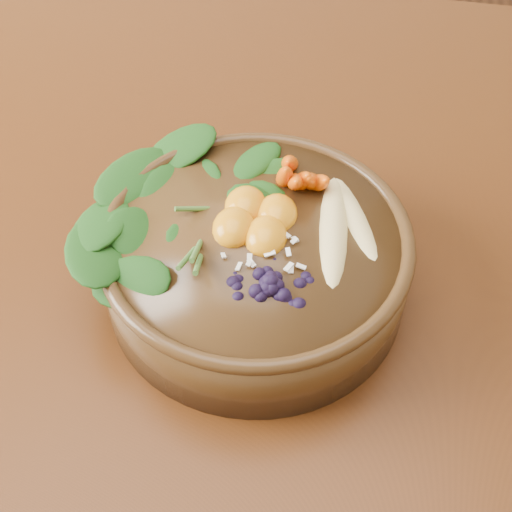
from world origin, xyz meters
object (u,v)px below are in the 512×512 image
dining_table (73,248)px  kale_heap (200,179)px  stoneware_bowl (256,263)px  banana_halves (346,213)px  mandarin_cluster (255,210)px  blueberry_pile (270,272)px  carrot_cluster (298,142)px

dining_table → kale_heap: kale_heap is taller
stoneware_bowl → banana_halves: 0.09m
dining_table → mandarin_cluster: 0.30m
kale_heap → blueberry_pile: (0.08, -0.09, -0.00)m
dining_table → stoneware_bowl: (0.23, -0.09, 0.13)m
mandarin_cluster → blueberry_pile: bearing=-70.7°
dining_table → stoneware_bowl: size_ratio=6.06×
banana_halves → blueberry_pile: blueberry_pile is taller
stoneware_bowl → carrot_cluster: size_ratio=3.62×
stoneware_bowl → dining_table: bearing=157.8°
stoneware_bowl → blueberry_pile: 0.08m
stoneware_bowl → blueberry_pile: bearing=-68.6°
carrot_cluster → mandarin_cluster: carrot_cluster is taller
kale_heap → blueberry_pile: size_ratio=1.42×
kale_heap → banana_halves: bearing=-5.0°
dining_table → banana_halves: 0.35m
carrot_cluster → mandarin_cluster: 0.07m
kale_heap → mandarin_cluster: size_ratio=2.07×
stoneware_bowl → mandarin_cluster: 0.05m
kale_heap → mandarin_cluster: kale_heap is taller
dining_table → carrot_cluster: carrot_cluster is taller
mandarin_cluster → blueberry_pile: 0.07m
mandarin_cluster → blueberry_pile: size_ratio=0.69×
stoneware_bowl → banana_halves: bearing=21.3°
carrot_cluster → blueberry_pile: size_ratio=0.60×
kale_heap → mandarin_cluster: bearing=-23.2°
kale_heap → carrot_cluster: bearing=29.1°
carrot_cluster → blueberry_pile: bearing=-109.5°
stoneware_bowl → kale_heap: 0.09m
dining_table → mandarin_cluster: (0.22, -0.08, 0.18)m
dining_table → mandarin_cluster: bearing=-19.0°
carrot_cluster → banana_halves: (0.05, -0.05, -0.02)m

